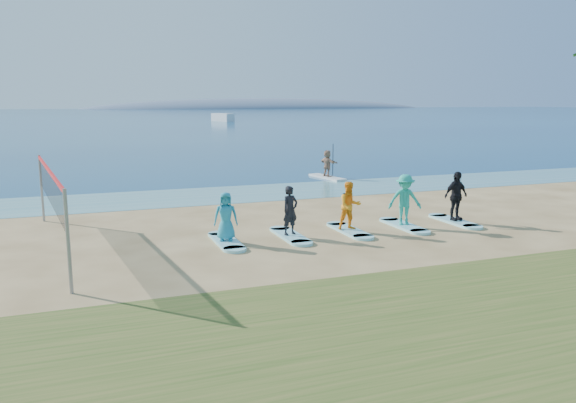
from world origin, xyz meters
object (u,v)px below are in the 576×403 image
object	(u,v)px
paddleboard	(327,177)
student_1	(290,210)
student_2	(350,206)
surfboard_4	(455,221)
student_0	(226,216)
surfboard_3	(404,226)
volleyball_net	(50,187)
surfboard_1	(290,236)
surfboard_2	(349,231)
boat_offshore_b	(223,121)
paddleboarder	(327,163)
student_3	(405,200)
student_4	(456,196)
surfboard_0	(226,241)

from	to	relation	value
paddleboard	student_1	distance (m)	14.49
student_2	surfboard_4	bearing A→B (deg)	4.89
student_0	surfboard_3	bearing A→B (deg)	13.70
volleyball_net	surfboard_1	xyz separation A→B (m)	(7.29, -1.09, -1.86)
paddleboard	surfboard_3	world-z (taller)	paddleboard
volleyball_net	student_0	size ratio (longest dim) A/B	5.84
paddleboard	student_2	bearing A→B (deg)	-120.08
student_0	student_2	distance (m)	4.36
surfboard_2	surfboard_3	distance (m)	2.18
surfboard_3	surfboard_4	world-z (taller)	same
student_0	surfboard_2	bearing A→B (deg)	13.70
volleyball_net	paddleboard	bearing A→B (deg)	38.83
boat_offshore_b	student_1	size ratio (longest dim) A/B	3.77
student_2	paddleboarder	bearing A→B (deg)	73.79
boat_offshore_b	student_3	world-z (taller)	student_3
surfboard_4	volleyball_net	bearing A→B (deg)	175.50
paddleboarder	surfboard_3	distance (m)	12.94
paddleboarder	surfboard_2	world-z (taller)	paddleboarder
volleyball_net	student_2	distance (m)	9.58
paddleboarder	surfboard_4	size ratio (longest dim) A/B	0.70
surfboard_1	student_3	distance (m)	4.47
paddleboarder	student_4	world-z (taller)	student_4
student_3	student_4	size ratio (longest dim) A/B	0.99
surfboard_4	student_2	bearing A→B (deg)	-180.00
surfboard_4	student_4	world-z (taller)	student_4
volleyball_net	surfboard_4	world-z (taller)	volleyball_net
volleyball_net	paddleboard	world-z (taller)	volleyball_net
paddleboarder	boat_offshore_b	distance (m)	92.29
paddleboard	surfboard_2	xyz separation A→B (m)	(-4.87, -12.63, -0.01)
boat_offshore_b	student_2	size ratio (longest dim) A/B	3.71
student_2	surfboard_4	xyz separation A→B (m)	(4.36, 0.00, -0.87)
surfboard_0	student_4	distance (m)	8.78
student_0	surfboard_1	size ratio (longest dim) A/B	0.70
paddleboarder	surfboard_4	distance (m)	12.67
student_2	surfboard_3	distance (m)	2.35
student_1	student_3	bearing A→B (deg)	-19.71
surfboard_2	student_4	xyz separation A→B (m)	(4.36, -0.00, 0.95)
student_4	surfboard_4	bearing A→B (deg)	81.44
surfboard_1	surfboard_3	world-z (taller)	same
surfboard_4	student_1	bearing A→B (deg)	-180.00
surfboard_0	student_3	size ratio (longest dim) A/B	1.22
volleyball_net	student_3	bearing A→B (deg)	-5.34
surfboard_1	student_3	size ratio (longest dim) A/B	1.22
paddleboard	boat_offshore_b	world-z (taller)	boat_offshore_b
student_0	surfboard_4	distance (m)	8.76
surfboard_3	paddleboard	bearing A→B (deg)	77.97
paddleboarder	student_3	distance (m)	12.92
student_3	student_0	bearing A→B (deg)	-159.94
surfboard_1	paddleboard	bearing A→B (deg)	60.81
surfboard_1	surfboard_2	size ratio (longest dim) A/B	1.00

